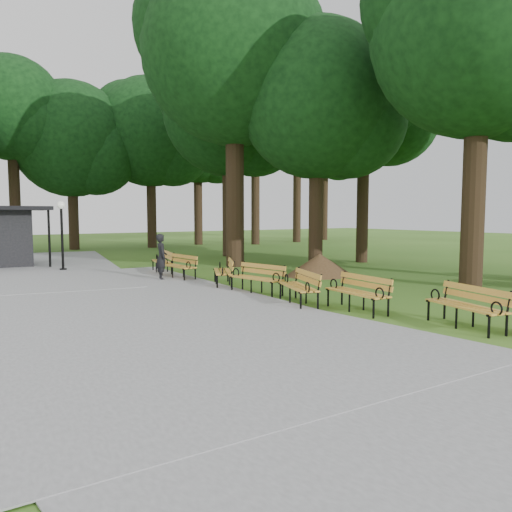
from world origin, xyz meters
TOP-DOWN VIEW (x-y plane):
  - ground at (0.00, 0.00)m, footprint 100.00×100.00m
  - path at (-4.00, 3.00)m, footprint 12.00×38.00m
  - person at (-1.12, 6.96)m, footprint 0.50×0.66m
  - lamp_post at (-3.36, 11.78)m, footprint 0.32×0.32m
  - dirt_mound at (4.32, 4.82)m, footprint 2.28×2.28m
  - bench_1 at (1.17, -3.21)m, footprint 1.05×2.00m
  - bench_2 at (0.58, -0.77)m, footprint 0.80×1.95m
  - bench_3 at (0.00, 0.74)m, footprint 1.24×2.00m
  - bench_4 at (0.03, 2.70)m, footprint 1.01×1.99m
  - bench_5 at (0.06, 4.71)m, footprint 1.42×1.99m
  - bench_6 at (-0.47, 7.01)m, footprint 0.79×1.95m
  - bench_7 at (-0.31, 8.84)m, footprint 1.05×2.00m
  - lawn_tree_0 at (6.35, -0.05)m, footprint 6.62×6.62m
  - lawn_tree_1 at (5.78, 6.76)m, footprint 6.51×6.51m
  - lawn_tree_2 at (3.38, 9.38)m, footprint 7.97×7.97m
  - lawn_tree_4 at (5.90, 14.11)m, footprint 7.11×7.11m
  - lawn_tree_5 at (9.43, 7.59)m, footprint 6.16×6.16m
  - tree_backdrop at (6.56, 23.04)m, footprint 37.45×9.57m

SIDE VIEW (x-z plane):
  - ground at x=0.00m, z-range 0.00..0.00m
  - path at x=-4.00m, z-range 0.00..0.06m
  - dirt_mound at x=4.32m, z-range 0.00..0.83m
  - bench_1 at x=1.17m, z-range 0.00..0.88m
  - bench_2 at x=0.58m, z-range 0.00..0.88m
  - bench_3 at x=0.00m, z-range 0.00..0.88m
  - bench_4 at x=0.03m, z-range 0.00..0.88m
  - bench_5 at x=0.06m, z-range 0.00..0.88m
  - bench_6 at x=-0.47m, z-range 0.00..0.88m
  - bench_7 at x=-0.31m, z-range 0.00..0.88m
  - person at x=-1.12m, z-range 0.00..1.63m
  - lamp_post at x=-3.36m, z-range 0.65..3.48m
  - lawn_tree_1 at x=5.78m, z-range 1.86..12.13m
  - lawn_tree_5 at x=9.43m, z-range 2.31..13.16m
  - lawn_tree_4 at x=5.90m, z-range 2.13..13.59m
  - lawn_tree_0 at x=6.35m, z-range 2.27..13.52m
  - tree_backdrop at x=6.56m, z-range 0.00..16.63m
  - lawn_tree_2 at x=3.38m, z-range 2.58..15.81m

